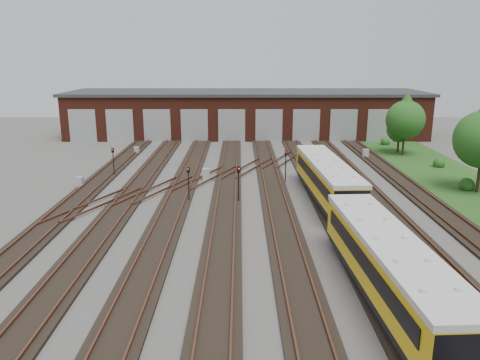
{
  "coord_description": "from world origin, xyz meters",
  "views": [
    {
      "loc": [
        -0.93,
        -28.43,
        11.31
      ],
      "look_at": [
        -0.9,
        6.48,
        2.0
      ],
      "focal_mm": 35.0,
      "sensor_mm": 36.0,
      "label": 1
    }
  ],
  "objects": [
    {
      "name": "relay_cabinet_0",
      "position": [
        -15.0,
        11.17,
        0.51
      ],
      "size": [
        0.65,
        0.56,
        1.03
      ],
      "primitive_type": "cube",
      "rotation": [
        0.0,
        0.0,
        -0.07
      ],
      "color": "#9C9FA0",
      "rests_on": "ground"
    },
    {
      "name": "metro_train",
      "position": [
        6.0,
        -8.56,
        1.82
      ],
      "size": [
        3.21,
        46.2,
        2.91
      ],
      "rotation": [
        0.0,
        0.0,
        0.05
      ],
      "color": "black",
      "rests_on": "ground"
    },
    {
      "name": "tree_1",
      "position": [
        18.06,
        26.66,
        3.18
      ],
      "size": [
        2.99,
        2.99,
        4.95
      ],
      "color": "#2E2414",
      "rests_on": "ground"
    },
    {
      "name": "relay_cabinet_3",
      "position": [
        7.48,
        14.55,
        0.45
      ],
      "size": [
        0.58,
        0.5,
        0.9
      ],
      "primitive_type": "cube",
      "rotation": [
        0.0,
        0.0,
        -0.1
      ],
      "color": "#9C9FA0",
      "rests_on": "ground"
    },
    {
      "name": "relay_cabinet_1",
      "position": [
        -13.16,
        26.03,
        0.44
      ],
      "size": [
        0.57,
        0.49,
        0.87
      ],
      "primitive_type": "cube",
      "rotation": [
        0.0,
        0.0,
        -0.12
      ],
      "color": "#9C9FA0",
      "rests_on": "ground"
    },
    {
      "name": "signal_mast_1",
      "position": [
        -1.01,
        6.94,
        1.91
      ],
      "size": [
        0.29,
        0.28,
        2.96
      ],
      "rotation": [
        0.0,
        0.0,
        0.34
      ],
      "color": "black",
      "rests_on": "ground"
    },
    {
      "name": "bush_0",
      "position": [
        18.75,
        10.54,
        0.64
      ],
      "size": [
        1.28,
        1.28,
        1.28
      ],
      "primitive_type": "sphere",
      "color": "#194A15",
      "rests_on": "ground"
    },
    {
      "name": "relay_cabinet_4",
      "position": [
        13.4,
        23.63,
        0.52
      ],
      "size": [
        0.64,
        0.54,
        1.04
      ],
      "primitive_type": "cube",
      "rotation": [
        0.0,
        0.0,
        0.03
      ],
      "color": "#9C9FA0",
      "rests_on": "ground"
    },
    {
      "name": "track_network",
      "position": [
        -0.17,
        0.59,
        0.11
      ],
      "size": [
        30.4,
        70.0,
        0.33
      ],
      "color": "black",
      "rests_on": "ground"
    },
    {
      "name": "grass_verge",
      "position": [
        19.0,
        10.0,
        0.03
      ],
      "size": [
        8.0,
        55.0,
        0.05
      ],
      "primitive_type": "cube",
      "color": "#224818",
      "rests_on": "ground"
    },
    {
      "name": "bush_1",
      "position": [
        19.91,
        19.12,
        0.61
      ],
      "size": [
        1.21,
        1.21,
        1.21
      ],
      "primitive_type": "sphere",
      "color": "#194A15",
      "rests_on": "ground"
    },
    {
      "name": "signal_mast_0",
      "position": [
        -13.07,
        15.41,
        1.78
      ],
      "size": [
        0.24,
        0.22,
        2.79
      ],
      "rotation": [
        0.0,
        0.0,
        -0.12
      ],
      "color": "black",
      "rests_on": "ground"
    },
    {
      "name": "ground",
      "position": [
        0.0,
        0.0,
        0.0
      ],
      "size": [
        120.0,
        120.0,
        0.0
      ],
      "primitive_type": "plane",
      "color": "#4A4845",
      "rests_on": "ground"
    },
    {
      "name": "maintenance_shed",
      "position": [
        -0.01,
        39.97,
        3.2
      ],
      "size": [
        51.0,
        12.5,
        6.35
      ],
      "color": "#511F14",
      "rests_on": "ground"
    },
    {
      "name": "relay_cabinet_2",
      "position": [
        -4.07,
        14.0,
        0.55
      ],
      "size": [
        0.69,
        0.58,
        1.1
      ],
      "primitive_type": "cube",
      "rotation": [
        0.0,
        0.0,
        0.05
      ],
      "color": "#9C9FA0",
      "rests_on": "ground"
    },
    {
      "name": "tree_0",
      "position": [
        18.19,
        25.34,
        4.71
      ],
      "size": [
        4.42,
        4.42,
        7.33
      ],
      "color": "#2E2414",
      "rests_on": "ground"
    },
    {
      "name": "signal_mast_3",
      "position": [
        3.29,
        13.21,
        1.91
      ],
      "size": [
        0.24,
        0.23,
        3.0
      ],
      "rotation": [
        0.0,
        0.0,
        0.05
      ],
      "color": "black",
      "rests_on": "ground"
    },
    {
      "name": "bush_2",
      "position": [
        18.09,
        31.77,
        0.59
      ],
      "size": [
        1.18,
        1.18,
        1.18
      ],
      "primitive_type": "sphere",
      "color": "#194A15",
      "rests_on": "ground"
    },
    {
      "name": "signal_mast_2",
      "position": [
        -4.97,
        7.19,
        1.81
      ],
      "size": [
        0.24,
        0.23,
        2.84
      ],
      "rotation": [
        0.0,
        0.0,
        -0.26
      ],
      "color": "black",
      "rests_on": "ground"
    }
  ]
}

